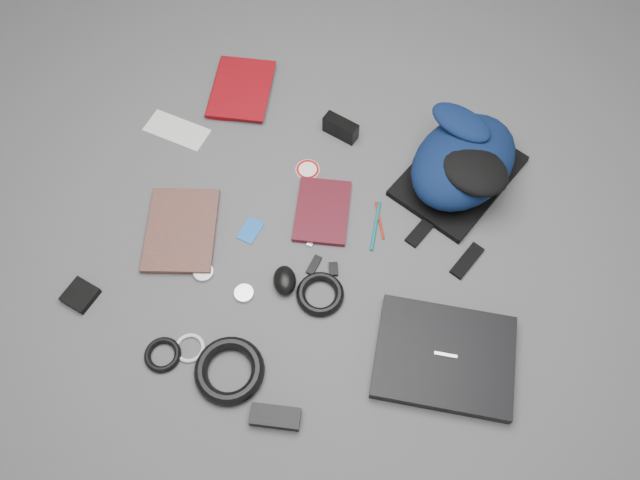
% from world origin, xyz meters
% --- Properties ---
extents(ground, '(4.00, 4.00, 0.00)m').
position_xyz_m(ground, '(0.00, 0.00, 0.00)').
color(ground, '#4F4F51').
rests_on(ground, ground).
extents(backpack, '(0.43, 0.49, 0.17)m').
position_xyz_m(backpack, '(0.34, 0.32, 0.09)').
color(backpack, '#071332').
rests_on(backpack, ground).
extents(laptop, '(0.37, 0.30, 0.03)m').
position_xyz_m(laptop, '(0.40, -0.24, 0.02)').
color(laptop, black).
rests_on(laptop, ground).
extents(textbook_red, '(0.22, 0.28, 0.03)m').
position_xyz_m(textbook_red, '(-0.48, 0.46, 0.01)').
color(textbook_red, maroon).
rests_on(textbook_red, ground).
extents(comic_book, '(0.26, 0.31, 0.02)m').
position_xyz_m(comic_book, '(-0.49, -0.09, 0.01)').
color(comic_book, '#B04C0C').
rests_on(comic_book, ground).
extents(envelope, '(0.21, 0.12, 0.00)m').
position_xyz_m(envelope, '(-0.54, 0.27, 0.00)').
color(envelope, silver).
rests_on(envelope, ground).
extents(dvd_case, '(0.18, 0.23, 0.02)m').
position_xyz_m(dvd_case, '(-0.02, 0.10, 0.01)').
color(dvd_case, '#3C0B13').
rests_on(dvd_case, ground).
extents(compact_camera, '(0.12, 0.07, 0.06)m').
position_xyz_m(compact_camera, '(-0.04, 0.39, 0.03)').
color(compact_camera, black).
rests_on(compact_camera, ground).
extents(sticker_disc, '(0.07, 0.07, 0.00)m').
position_xyz_m(sticker_disc, '(-0.10, 0.23, 0.00)').
color(sticker_disc, white).
rests_on(sticker_disc, ground).
extents(pen_teal, '(0.02, 0.16, 0.01)m').
position_xyz_m(pen_teal, '(0.14, 0.09, 0.00)').
color(pen_teal, '#0C6770').
rests_on(pen_teal, ground).
extents(pen_red, '(0.05, 0.12, 0.01)m').
position_xyz_m(pen_red, '(0.15, 0.12, 0.00)').
color(pen_red, '#B4210D').
rests_on(pen_red, ground).
extents(id_badge, '(0.06, 0.09, 0.00)m').
position_xyz_m(id_badge, '(-0.20, -0.01, 0.00)').
color(id_badge, blue).
rests_on(id_badge, ground).
extents(usb_black, '(0.03, 0.06, 0.01)m').
position_xyz_m(usb_black, '(0.00, -0.07, 0.01)').
color(usb_black, black).
rests_on(usb_black, ground).
extents(usb_silver, '(0.02, 0.04, 0.01)m').
position_xyz_m(usb_silver, '(-0.03, 0.00, 0.00)').
color(usb_silver, silver).
rests_on(usb_silver, ground).
extents(key_fob, '(0.04, 0.04, 0.01)m').
position_xyz_m(key_fob, '(0.06, -0.07, 0.01)').
color(key_fob, black).
rests_on(key_fob, ground).
extents(mouse, '(0.09, 0.10, 0.05)m').
position_xyz_m(mouse, '(-0.06, -0.15, 0.02)').
color(mouse, black).
rests_on(mouse, ground).
extents(headphone_left, '(0.07, 0.07, 0.01)m').
position_xyz_m(headphone_left, '(-0.28, -0.17, 0.01)').
color(headphone_left, silver).
rests_on(headphone_left, ground).
extents(headphone_right, '(0.06, 0.06, 0.01)m').
position_xyz_m(headphone_right, '(-0.16, -0.20, 0.01)').
color(headphone_right, silver).
rests_on(headphone_right, ground).
extents(cable_coil, '(0.17, 0.17, 0.03)m').
position_xyz_m(cable_coil, '(0.04, -0.16, 0.01)').
color(cable_coil, black).
rests_on(cable_coil, ground).
extents(power_brick, '(0.13, 0.07, 0.03)m').
position_xyz_m(power_brick, '(0.02, -0.50, 0.02)').
color(power_brick, black).
rests_on(power_brick, ground).
extents(power_cord_coil, '(0.20, 0.20, 0.03)m').
position_xyz_m(power_cord_coil, '(-0.12, -0.42, 0.02)').
color(power_cord_coil, black).
rests_on(power_cord_coil, ground).
extents(pouch, '(0.10, 0.10, 0.02)m').
position_xyz_m(pouch, '(-0.58, -0.33, 0.01)').
color(pouch, black).
rests_on(pouch, ground).
extents(earbud_coil, '(0.13, 0.13, 0.02)m').
position_xyz_m(earbud_coil, '(-0.30, -0.42, 0.01)').
color(earbud_coil, black).
rests_on(earbud_coil, ground).
extents(white_cable_coil, '(0.10, 0.10, 0.01)m').
position_xyz_m(white_cable_coil, '(-0.24, -0.39, 0.01)').
color(white_cable_coil, silver).
rests_on(white_cable_coil, ground).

